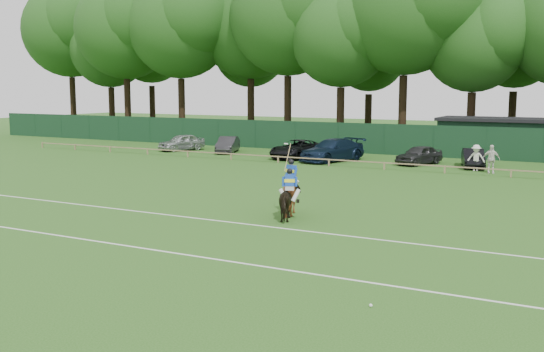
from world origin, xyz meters
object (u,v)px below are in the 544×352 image
Objects in this scene: horse_dark at (290,201)px; sedan_grey at (228,145)px; spectator_left at (476,158)px; suv_black at (297,149)px; estate_black at (473,158)px; sedan_silver at (182,142)px; utility_shed at (493,137)px; sedan_navy at (332,150)px; horse_chestnut at (291,193)px; hatch_grey at (419,155)px; polo_ball at (371,305)px; spectator_mid at (491,159)px.

horse_dark reaches higher than sedan_grey.
horse_dark is at bearing -107.98° from spectator_left.
suv_black is 1.31× the size of estate_black.
suv_black is 13.66m from spectator_left.
sedan_silver is 25.76m from utility_shed.
sedan_silver is 11.37m from suv_black.
sedan_navy reaches higher than horse_dark.
sedan_navy is at bearing 14.66° from sedan_silver.
horse_chestnut is at bearing -73.10° from sedan_grey.
utility_shed is (-0.01, 8.13, 0.90)m from estate_black.
sedan_grey is 10.17m from sedan_navy.
sedan_navy reaches higher than hatch_grey.
suv_black is (11.35, -0.65, -0.01)m from sedan_silver.
estate_black is at bearing 96.01° from polo_ball.
sedan_silver is at bearing -20.97° from horse_chestnut.
suv_black reaches higher than hatch_grey.
polo_ball is at bearing -73.72° from sedan_grey.
spectator_left reaches higher than suv_black.
horse_dark is 1.09× the size of spectator_left.
polo_ball is at bearing -100.43° from spectator_mid.
horse_dark reaches higher than suv_black.
horse_dark is 1.28m from horse_chestnut.
sedan_silver is 0.50× the size of utility_shed.
horse_dark is 19.44m from spectator_mid.
hatch_grey reaches higher than estate_black.
spectator_mid is at bearing 11.39° from sedan_navy.
sedan_navy reaches higher than polo_ball.
estate_black is (3.39, 21.30, -0.15)m from horse_dark.
horse_dark is 0.22× the size of utility_shed.
sedan_silver is at bearing 163.55° from sedan_grey.
polo_ball is at bearing -85.27° from utility_shed.
suv_black is at bearing 159.02° from spectator_mid.
hatch_grey is 2.31× the size of spectator_left.
sedan_grey is 0.72× the size of sedan_navy.
horse_chestnut is at bearing -57.58° from suv_black.
sedan_grey is at bearing -158.85° from utility_shed.
horse_chestnut reaches higher than spectator_mid.
sedan_grey is 1.02× the size of hatch_grey.
sedan_navy is at bearing -96.18° from horse_dark.
spectator_mid is (5.28, -2.42, 0.24)m from hatch_grey.
utility_shed reaches higher than sedan_silver.
sedan_grey is at bearing -160.53° from hatch_grey.
horse_dark is 29.97m from sedan_silver.
sedan_navy is at bearing 171.34° from estate_black.
utility_shed is (-0.52, 9.90, 0.67)m from spectator_left.
estate_black is at bearing 108.43° from spectator_mid.
horse_chestnut reaches higher than suv_black.
horse_dark reaches higher than sedan_silver.
hatch_grey is 4.55m from spectator_left.
spectator_left is 1.28m from spectator_mid.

